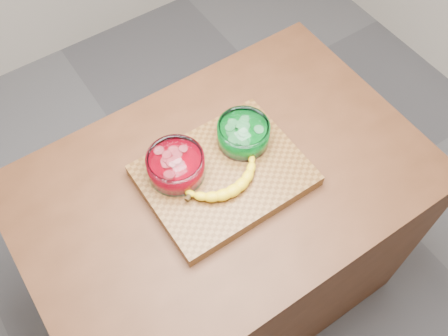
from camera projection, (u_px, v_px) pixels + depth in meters
ground at (224, 284)px, 2.21m from camera, size 3.50×3.50×0.00m
counter at (224, 243)px, 1.83m from camera, size 1.20×0.80×0.90m
cutting_board at (224, 175)px, 1.43m from camera, size 0.45×0.35×0.04m
bowl_red at (176, 166)px, 1.38m from camera, size 0.16×0.16×0.08m
bowl_green at (243, 134)px, 1.44m from camera, size 0.15×0.15×0.07m
banana at (227, 183)px, 1.37m from camera, size 0.26×0.12×0.04m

